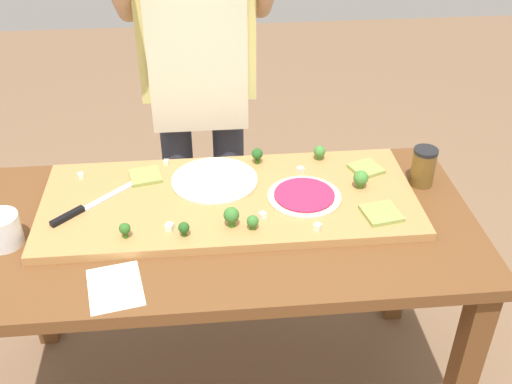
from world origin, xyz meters
TOP-DOWN VIEW (x-y plane):
  - prep_table at (0.00, 0.00)m, footprint 1.50×0.74m
  - cutting_board at (0.02, 0.09)m, footprint 1.14×0.48m
  - chefs_knife at (-0.41, 0.06)m, footprint 0.24×0.23m
  - pizza_whole_beet_magenta at (0.25, 0.06)m, footprint 0.22×0.22m
  - pizza_whole_white_garlic at (-0.02, 0.17)m, footprint 0.27×0.27m
  - pizza_slice_far_right at (0.48, 0.20)m, footprint 0.12×0.12m
  - pizza_slice_center at (0.46, -0.05)m, footprint 0.12×0.12m
  - pizza_slice_near_right at (-0.24, 0.22)m, footprint 0.11×0.11m
  - broccoli_floret_center_left at (0.02, -0.06)m, footprint 0.05×0.05m
  - broccoli_floret_back_left at (0.13, 0.27)m, footprint 0.04×0.04m
  - broccoli_floret_back_mid at (0.43, 0.10)m, footprint 0.05×0.05m
  - broccoli_floret_front_left at (-0.27, -0.09)m, footprint 0.03×0.03m
  - broccoli_floret_front_mid at (0.08, -0.08)m, footprint 0.03×0.03m
  - broccoli_floret_back_right at (0.34, 0.28)m, footprint 0.04×0.04m
  - broccoli_floret_center_right at (-0.11, -0.09)m, footprint 0.03×0.03m
  - cheese_crumble_a at (-0.44, 0.24)m, footprint 0.02×0.02m
  - cheese_crumble_b at (-0.15, -0.07)m, footprint 0.03×0.03m
  - cheese_crumble_c at (0.11, -0.03)m, footprint 0.02×0.02m
  - cheese_crumble_d at (0.26, 0.20)m, footprint 0.03×0.03m
  - cheese_crumble_e at (0.26, -0.10)m, footprint 0.03×0.03m
  - cheese_crumble_f at (-0.17, 0.30)m, footprint 0.02×0.02m
  - flour_cup at (-0.62, -0.05)m, footprint 0.11×0.11m
  - sauce_jar at (0.65, 0.14)m, footprint 0.08×0.08m
  - recipe_note at (-0.29, -0.26)m, footprint 0.17×0.20m
  - cook_center at (-0.05, 0.61)m, footprint 0.54×0.39m

SIDE VIEW (x-z plane):
  - prep_table at x=0.00m, z-range 0.27..1.03m
  - recipe_note at x=-0.29m, z-range 0.76..0.76m
  - cutting_board at x=0.02m, z-range 0.76..0.79m
  - chefs_knife at x=-0.41m, z-range 0.78..0.80m
  - pizza_slice_far_right at x=0.48m, z-range 0.79..0.80m
  - pizza_slice_center at x=0.46m, z-range 0.79..0.80m
  - pizza_slice_near_right at x=-0.24m, z-range 0.79..0.80m
  - pizza_whole_beet_magenta at x=0.25m, z-range 0.78..0.80m
  - pizza_whole_white_garlic at x=-0.02m, z-range 0.78..0.80m
  - cheese_crumble_f at x=-0.17m, z-range 0.79..0.80m
  - cheese_crumble_a at x=-0.44m, z-range 0.79..0.80m
  - cheese_crumble_c at x=0.11m, z-range 0.79..0.80m
  - cheese_crumble_e at x=0.26m, z-range 0.79..0.80m
  - cheese_crumble_d at x=0.26m, z-range 0.79..0.80m
  - cheese_crumble_b at x=-0.15m, z-range 0.79..0.81m
  - flour_cup at x=-0.62m, z-range 0.75..0.85m
  - broccoli_floret_front_mid at x=0.08m, z-range 0.79..0.83m
  - broccoli_floret_center_right at x=-0.11m, z-range 0.79..0.83m
  - broccoli_floret_front_left at x=-0.27m, z-range 0.79..0.84m
  - broccoli_floret_back_right at x=0.34m, z-range 0.79..0.84m
  - broccoli_floret_back_left at x=0.13m, z-range 0.79..0.85m
  - broccoli_floret_back_mid at x=0.43m, z-range 0.79..0.85m
  - broccoli_floret_center_left at x=0.02m, z-range 0.79..0.85m
  - sauce_jar at x=0.65m, z-range 0.76..0.89m
  - cook_center at x=-0.05m, z-range 0.16..1.83m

